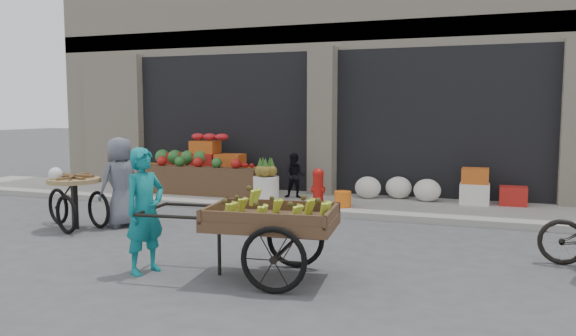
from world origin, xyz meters
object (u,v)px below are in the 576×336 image
(tricycle_cart, at_px, (74,195))
(seated_person, at_px, (295,176))
(orange_bucket, at_px, (343,199))
(fire_hydrant, at_px, (318,185))
(vendor_grey, at_px, (120,182))
(pineapple_bin, at_px, (266,189))
(vendor_woman, at_px, (145,211))
(banana_cart, at_px, (267,215))

(tricycle_cart, bearing_deg, seated_person, 74.37)
(orange_bucket, bearing_deg, tricycle_cart, -143.00)
(fire_hydrant, xyz_separation_m, orange_bucket, (0.50, -0.05, -0.23))
(orange_bucket, height_order, vendor_grey, vendor_grey)
(seated_person, bearing_deg, tricycle_cart, -136.04)
(pineapple_bin, bearing_deg, vendor_grey, -121.79)
(fire_hydrant, distance_m, orange_bucket, 0.55)
(vendor_woman, xyz_separation_m, tricycle_cart, (-2.53, 1.71, -0.19))
(pineapple_bin, relative_size, vendor_woman, 0.35)
(seated_person, distance_m, banana_cart, 5.19)
(pineapple_bin, xyz_separation_m, vendor_woman, (0.35, -4.66, 0.38))
(orange_bucket, xyz_separation_m, tricycle_cart, (-3.78, -2.85, 0.30))
(seated_person, relative_size, tricycle_cart, 0.64)
(pineapple_bin, relative_size, tricycle_cart, 0.36)
(orange_bucket, relative_size, vendor_woman, 0.21)
(vendor_woman, bearing_deg, banana_cart, -62.10)
(banana_cart, distance_m, vendor_grey, 3.86)
(fire_hydrant, bearing_deg, vendor_grey, -137.04)
(seated_person, bearing_deg, banana_cart, -84.25)
(tricycle_cart, distance_m, vendor_grey, 0.76)
(fire_hydrant, relative_size, tricycle_cart, 0.49)
(fire_hydrant, height_order, banana_cart, banana_cart)
(tricycle_cart, bearing_deg, pineapple_bin, 73.91)
(fire_hydrant, distance_m, banana_cart, 4.40)
(pineapple_bin, xyz_separation_m, vendor_grey, (-1.57, -2.54, 0.38))
(orange_bucket, bearing_deg, banana_cart, -87.23)
(seated_person, bearing_deg, pineapple_bin, -133.69)
(orange_bucket, distance_m, banana_cart, 4.32)
(banana_cart, bearing_deg, tricycle_cart, 153.71)
(fire_hydrant, bearing_deg, vendor_woman, -99.26)
(vendor_woman, relative_size, vendor_grey, 1.01)
(seated_person, relative_size, vendor_woman, 0.62)
(pineapple_bin, relative_size, orange_bucket, 1.62)
(vendor_woman, height_order, tricycle_cart, vendor_woman)
(fire_hydrant, distance_m, vendor_woman, 4.68)
(orange_bucket, relative_size, banana_cart, 0.12)
(seated_person, xyz_separation_m, vendor_woman, (-0.05, -5.26, 0.17))
(fire_hydrant, xyz_separation_m, banana_cart, (0.71, -4.34, 0.25))
(vendor_grey, bearing_deg, fire_hydrant, 152.31)
(fire_hydrant, relative_size, orange_bucket, 2.22)
(pineapple_bin, height_order, orange_bucket, pineapple_bin)
(fire_hydrant, bearing_deg, tricycle_cart, -138.54)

